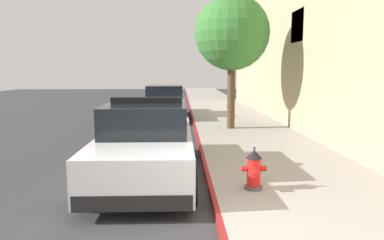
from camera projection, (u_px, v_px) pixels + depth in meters
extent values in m
cube|color=#353538|center=(86.00, 131.00, 13.88)|extent=(32.35, 60.00, 0.20)
cube|color=#9E9991|center=(239.00, 126.00, 14.05)|extent=(3.45, 60.00, 0.15)
cube|color=maroon|center=(194.00, 126.00, 14.00)|extent=(0.08, 60.00, 0.15)
cube|color=black|center=(298.00, 26.00, 12.26)|extent=(0.06, 1.30, 1.10)
cube|color=black|center=(254.00, 43.00, 19.46)|extent=(0.06, 1.30, 1.10)
cube|color=white|center=(147.00, 150.00, 7.49)|extent=(1.84, 4.80, 0.76)
cube|color=black|center=(147.00, 117.00, 7.54)|extent=(1.64, 2.50, 0.60)
cube|color=black|center=(133.00, 202.00, 5.21)|extent=(1.76, 0.16, 0.24)
cube|color=black|center=(155.00, 140.00, 9.84)|extent=(1.76, 0.16, 0.24)
cylinder|color=black|center=(120.00, 145.00, 9.18)|extent=(0.22, 0.64, 0.64)
cylinder|color=black|center=(187.00, 145.00, 9.23)|extent=(0.22, 0.64, 0.64)
cylinder|color=black|center=(85.00, 188.00, 5.81)|extent=(0.22, 0.64, 0.64)
cylinder|color=black|center=(190.00, 187.00, 5.87)|extent=(0.22, 0.64, 0.64)
cube|color=black|center=(147.00, 100.00, 7.44)|extent=(1.48, 0.20, 0.12)
cube|color=red|center=(130.00, 100.00, 7.43)|extent=(0.44, 0.18, 0.11)
cube|color=#1E33E0|center=(163.00, 100.00, 7.46)|extent=(0.44, 0.18, 0.11)
cube|color=navy|center=(165.00, 106.00, 16.82)|extent=(1.84, 4.80, 0.76)
cube|color=black|center=(165.00, 91.00, 16.87)|extent=(1.64, 2.50, 0.60)
cube|color=black|center=(163.00, 118.00, 14.54)|extent=(1.76, 0.16, 0.24)
cube|color=black|center=(167.00, 106.00, 19.17)|extent=(1.76, 0.16, 0.24)
cylinder|color=black|center=(150.00, 108.00, 18.51)|extent=(0.22, 0.64, 0.64)
cylinder|color=black|center=(183.00, 108.00, 18.57)|extent=(0.22, 0.64, 0.64)
cylinder|color=black|center=(143.00, 116.00, 15.14)|extent=(0.22, 0.64, 0.64)
cylinder|color=black|center=(184.00, 116.00, 15.20)|extent=(0.22, 0.64, 0.64)
cylinder|color=#4C4C51|center=(253.00, 187.00, 6.29)|extent=(0.32, 0.32, 0.06)
cylinder|color=red|center=(254.00, 172.00, 6.26)|extent=(0.24, 0.24, 0.50)
cone|color=black|center=(254.00, 154.00, 6.21)|extent=(0.28, 0.28, 0.14)
cylinder|color=#4C4C51|center=(254.00, 149.00, 6.20)|extent=(0.05, 0.05, 0.06)
cylinder|color=red|center=(244.00, 169.00, 6.24)|extent=(0.10, 0.10, 0.10)
cylinder|color=red|center=(263.00, 168.00, 6.25)|extent=(0.10, 0.10, 0.10)
cylinder|color=red|center=(256.00, 174.00, 6.08)|extent=(0.13, 0.12, 0.13)
cylinder|color=brown|center=(231.00, 94.00, 12.81)|extent=(0.28, 0.28, 2.48)
sphere|color=#387A33|center=(232.00, 33.00, 12.52)|extent=(2.64, 2.64, 2.64)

